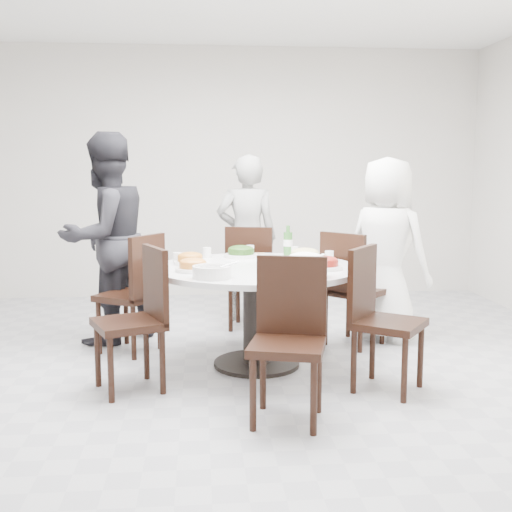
{
  "coord_description": "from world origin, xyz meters",
  "views": [
    {
      "loc": [
        -0.21,
        -4.32,
        1.48
      ],
      "look_at": [
        0.21,
        0.35,
        0.82
      ],
      "focal_mm": 45.0,
      "sensor_mm": 36.0,
      "label": 1
    }
  ],
  "objects": [
    {
      "name": "dish_pale",
      "position": [
        0.61,
        0.57,
        0.79
      ],
      "size": [
        0.28,
        0.28,
        0.08
      ],
      "primitive_type": "cylinder",
      "color": "white",
      "rests_on": "dining_table"
    },
    {
      "name": "chair_se",
      "position": [
        1.02,
        -0.31,
        0.47
      ],
      "size": [
        0.59,
        0.59,
        0.95
      ],
      "primitive_type": "cube",
      "rotation": [
        0.0,
        0.0,
        7.23
      ],
      "color": "black",
      "rests_on": "floor"
    },
    {
      "name": "soup_bowl",
      "position": [
        -0.13,
        -0.15,
        0.79
      ],
      "size": [
        0.26,
        0.26,
        0.08
      ],
      "primitive_type": "cylinder",
      "color": "white",
      "rests_on": "dining_table"
    },
    {
      "name": "chair_ne",
      "position": [
        1.07,
        0.8,
        0.47
      ],
      "size": [
        0.59,
        0.59,
        0.95
      ],
      "primitive_type": "cube",
      "rotation": [
        0.0,
        0.0,
        2.33
      ],
      "color": "black",
      "rests_on": "floor"
    },
    {
      "name": "chair_nw",
      "position": [
        -0.78,
        0.75,
        0.47
      ],
      "size": [
        0.58,
        0.58,
        0.95
      ],
      "primitive_type": "cube",
      "rotation": [
        0.0,
        0.0,
        4.15
      ],
      "color": "black",
      "rests_on": "floor"
    },
    {
      "name": "diner_right",
      "position": [
        1.36,
        0.93,
        0.78
      ],
      "size": [
        0.89,
        0.89,
        1.56
      ],
      "primitive_type": "imported",
      "rotation": [
        0.0,
        0.0,
        2.35
      ],
      "color": "white",
      "rests_on": "floor"
    },
    {
      "name": "dish_tofu",
      "position": [
        -0.26,
        0.12,
        0.78
      ],
      "size": [
        0.24,
        0.24,
        0.06
      ],
      "primitive_type": "cylinder",
      "color": "white",
      "rests_on": "dining_table"
    },
    {
      "name": "wall_back",
      "position": [
        0.0,
        3.0,
        1.4
      ],
      "size": [
        6.0,
        0.01,
        2.8
      ],
      "primitive_type": "cube",
      "color": "silver",
      "rests_on": "ground"
    },
    {
      "name": "dining_table",
      "position": [
        0.21,
        0.3,
        0.38
      ],
      "size": [
        1.5,
        1.5,
        0.75
      ],
      "primitive_type": "cylinder",
      "color": "white",
      "rests_on": "floor"
    },
    {
      "name": "chopsticks",
      "position": [
        0.21,
        0.99,
        0.76
      ],
      "size": [
        0.24,
        0.04,
        0.01
      ],
      "primitive_type": null,
      "color": "tan",
      "rests_on": "dining_table"
    },
    {
      "name": "chair_s",
      "position": [
        0.29,
        -0.77,
        0.47
      ],
      "size": [
        0.52,
        0.52,
        0.95
      ],
      "primitive_type": "cube",
      "rotation": [
        0.0,
        0.0,
        6.02
      ],
      "color": "black",
      "rests_on": "floor"
    },
    {
      "name": "diner_middle",
      "position": [
        0.24,
        1.75,
        0.79
      ],
      "size": [
        0.59,
        0.4,
        1.59
      ],
      "primitive_type": "imported",
      "rotation": [
        0.0,
        0.0,
        3.1
      ],
      "color": "black",
      "rests_on": "floor"
    },
    {
      "name": "rice_bowl",
      "position": [
        0.49,
        -0.18,
        0.81
      ],
      "size": [
        0.29,
        0.29,
        0.12
      ],
      "primitive_type": "cylinder",
      "color": "silver",
      "rests_on": "dining_table"
    },
    {
      "name": "wall_front",
      "position": [
        0.0,
        -3.0,
        1.4
      ],
      "size": [
        6.0,
        0.01,
        2.8
      ],
      "primitive_type": "cube",
      "color": "silver",
      "rests_on": "ground"
    },
    {
      "name": "diner_left",
      "position": [
        -0.99,
        1.09,
        0.88
      ],
      "size": [
        1.07,
        1.08,
        1.76
      ],
      "primitive_type": "imported",
      "rotation": [
        0.0,
        0.0,
        3.95
      ],
      "color": "black",
      "rests_on": "floor"
    },
    {
      "name": "tea_cups",
      "position": [
        0.19,
        0.92,
        0.79
      ],
      "size": [
        0.07,
        0.07,
        0.08
      ],
      "primitive_type": "cylinder",
      "color": "white",
      "rests_on": "dining_table"
    },
    {
      "name": "beverage_bottle",
      "position": [
        0.51,
        0.82,
        0.88
      ],
      "size": [
        0.07,
        0.07,
        0.25
      ],
      "primitive_type": "cylinder",
      "color": "#2F6829",
      "rests_on": "dining_table"
    },
    {
      "name": "dish_redbrown",
      "position": [
        0.67,
        0.13,
        0.78
      ],
      "size": [
        0.26,
        0.26,
        0.06
      ],
      "primitive_type": "cylinder",
      "color": "white",
      "rests_on": "dining_table"
    },
    {
      "name": "floor",
      "position": [
        0.0,
        0.0,
        0.0
      ],
      "size": [
        6.0,
        6.0,
        0.01
      ],
      "primitive_type": "cube",
      "color": "#ACADB1",
      "rests_on": "ground"
    },
    {
      "name": "dish_orange",
      "position": [
        -0.28,
        0.44,
        0.78
      ],
      "size": [
        0.24,
        0.24,
        0.06
      ],
      "primitive_type": "cylinder",
      "color": "white",
      "rests_on": "dining_table"
    },
    {
      "name": "chair_sw",
      "position": [
        -0.68,
        -0.16,
        0.47
      ],
      "size": [
        0.55,
        0.55,
        0.95
      ],
      "primitive_type": "cube",
      "rotation": [
        0.0,
        0.0,
        5.1
      ],
      "color": "black",
      "rests_on": "floor"
    },
    {
      "name": "chair_n",
      "position": [
        0.27,
        1.43,
        0.47
      ],
      "size": [
        0.51,
        0.51,
        0.95
      ],
      "primitive_type": "cube",
      "rotation": [
        0.0,
        0.0,
        2.88
      ],
      "color": "black",
      "rests_on": "floor"
    },
    {
      "name": "dish_greens",
      "position": [
        0.12,
        0.79,
        0.78
      ],
      "size": [
        0.27,
        0.27,
        0.07
      ],
      "primitive_type": "cylinder",
      "color": "white",
      "rests_on": "dining_table"
    }
  ]
}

